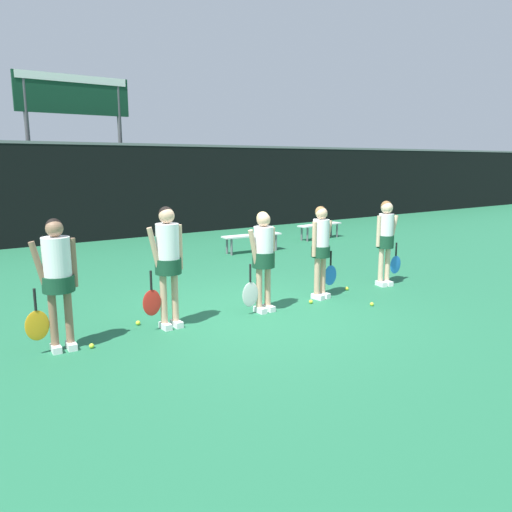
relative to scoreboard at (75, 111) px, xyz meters
The scene contains 15 objects.
ground_plane 11.49m from the scoreboard, 90.93° to the right, with size 140.00×140.00×0.00m, color #216642.
fence_windscreen 3.15m from the scoreboard, 95.38° to the right, with size 60.00×0.08×2.99m.
scoreboard is the anchor object (origin of this frame).
bench_courtside 7.70m from the scoreboard, 65.65° to the right, with size 1.72×0.46×0.48m.
bench_far 8.81m from the scoreboard, 42.67° to the right, with size 1.70×0.52×0.47m.
player_0 11.59m from the scoreboard, 106.84° to the right, with size 0.68×0.40×1.72m.
player_1 11.21m from the scoreboard, 99.08° to the right, with size 0.66×0.38×1.79m.
player_2 11.23m from the scoreboard, 90.55° to the right, with size 0.66×0.37×1.64m.
player_3 11.22m from the scoreboard, 83.56° to the right, with size 0.63×0.34×1.65m.
player_4 11.52m from the scoreboard, 74.94° to the right, with size 0.62×0.34×1.67m.
tennis_ball_1 11.65m from the scoreboard, 85.58° to the right, with size 0.07×0.07×0.07m, color #CCE033.
tennis_ball_2 11.25m from the scoreboard, 101.28° to the right, with size 0.07×0.07×0.07m, color #CCE033.
tennis_ball_3 11.51m from the scoreboard, 79.31° to the right, with size 0.07×0.07×0.07m, color #CCE033.
tennis_ball_4 12.38m from the scoreboard, 82.14° to the right, with size 0.07×0.07×0.07m, color #CCE033.
tennis_ball_5 11.95m from the scoreboard, 105.01° to the right, with size 0.07×0.07×0.07m, color #CCE033.
Camera 1 is at (-4.48, -6.47, 2.42)m, focal length 35.00 mm.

